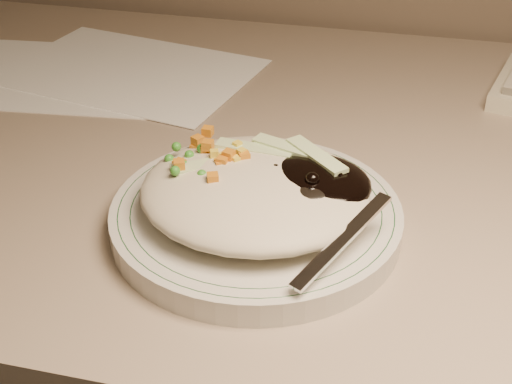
# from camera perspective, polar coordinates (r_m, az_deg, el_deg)

# --- Properties ---
(desk) EXTENTS (1.40, 0.70, 0.74)m
(desk) POSITION_cam_1_polar(r_m,az_deg,el_deg) (0.85, 7.63, -8.49)
(desk) COLOR gray
(desk) RESTS_ON ground
(plate) EXTENTS (0.25, 0.25, 0.02)m
(plate) POSITION_cam_1_polar(r_m,az_deg,el_deg) (0.61, 0.00, -2.05)
(plate) COLOR beige
(plate) RESTS_ON desk
(plate_rim) EXTENTS (0.24, 0.24, 0.00)m
(plate_rim) POSITION_cam_1_polar(r_m,az_deg,el_deg) (0.60, 0.00, -1.27)
(plate_rim) COLOR #144723
(plate_rim) RESTS_ON plate
(meal) EXTENTS (0.21, 0.19, 0.05)m
(meal) POSITION_cam_1_polar(r_m,az_deg,el_deg) (0.59, 0.39, 0.36)
(meal) COLOR beige
(meal) RESTS_ON plate
(papers) EXTENTS (0.39, 0.28, 0.00)m
(papers) POSITION_cam_1_polar(r_m,az_deg,el_deg) (0.93, -12.32, 9.27)
(papers) COLOR white
(papers) RESTS_ON desk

